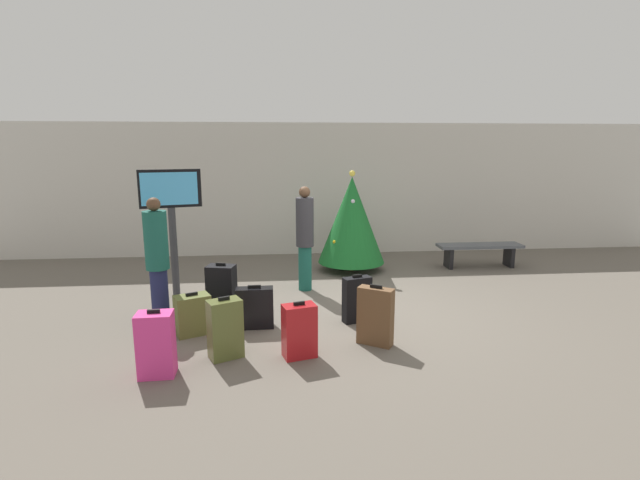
{
  "coord_description": "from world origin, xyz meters",
  "views": [
    {
      "loc": [
        -1.17,
        -6.56,
        2.45
      ],
      "look_at": [
        -0.46,
        1.11,
        0.9
      ],
      "focal_mm": 26.11,
      "sensor_mm": 36.0,
      "label": 1
    }
  ],
  "objects": [
    {
      "name": "holiday_tree",
      "position": [
        0.29,
        2.44,
        1.03
      ],
      "size": [
        1.32,
        1.32,
        2.0
      ],
      "color": "#4C3319",
      "rests_on": "ground_plane"
    },
    {
      "name": "suitcase_1",
      "position": [
        0.03,
        -1.15,
        0.37
      ],
      "size": [
        0.46,
        0.38,
        0.78
      ],
      "color": "brown",
      "rests_on": "ground_plane"
    },
    {
      "name": "traveller_1",
      "position": [
        -2.85,
        -0.07,
        0.94
      ],
      "size": [
        0.44,
        0.44,
        1.77
      ],
      "color": "#1E234C",
      "rests_on": "ground_plane"
    },
    {
      "name": "suitcase_7",
      "position": [
        -1.99,
        -0.03,
        0.39
      ],
      "size": [
        0.44,
        0.34,
        0.82
      ],
      "color": "black",
      "rests_on": "ground_plane"
    },
    {
      "name": "flight_info_kiosk",
      "position": [
        -2.88,
        1.11,
        1.49
      ],
      "size": [
        0.96,
        0.34,
        2.1
      ],
      "color": "#333338",
      "rests_on": "ground_plane"
    },
    {
      "name": "suitcase_0",
      "position": [
        -1.81,
        -1.35,
        0.35
      ],
      "size": [
        0.44,
        0.38,
        0.75
      ],
      "color": "#59602D",
      "rests_on": "ground_plane"
    },
    {
      "name": "suitcase_5",
      "position": [
        -2.5,
        -1.73,
        0.36
      ],
      "size": [
        0.39,
        0.28,
        0.75
      ],
      "color": "#E5388C",
      "rests_on": "ground_plane"
    },
    {
      "name": "suitcase_3",
      "position": [
        -1.5,
        -0.45,
        0.28
      ],
      "size": [
        0.51,
        0.21,
        0.61
      ],
      "color": "black",
      "rests_on": "ground_plane"
    },
    {
      "name": "suitcase_2",
      "position": [
        -2.31,
        -0.6,
        0.27
      ],
      "size": [
        0.52,
        0.44,
        0.57
      ],
      "color": "#59602D",
      "rests_on": "ground_plane"
    },
    {
      "name": "waiting_bench",
      "position": [
        2.97,
        2.44,
        0.37
      ],
      "size": [
        1.72,
        0.44,
        0.48
      ],
      "color": "#4C5159",
      "rests_on": "ground_plane"
    },
    {
      "name": "suitcase_6",
      "position": [
        -0.94,
        -1.41,
        0.32
      ],
      "size": [
        0.43,
        0.33,
        0.68
      ],
      "color": "#B2191E",
      "rests_on": "ground_plane"
    },
    {
      "name": "suitcase_4",
      "position": [
        -0.07,
        -0.36,
        0.33
      ],
      "size": [
        0.43,
        0.27,
        0.69
      ],
      "color": "black",
      "rests_on": "ground_plane"
    },
    {
      "name": "back_wall",
      "position": [
        0.0,
        4.09,
        1.49
      ],
      "size": [
        16.0,
        0.2,
        2.97
      ],
      "primitive_type": "cube",
      "color": "beige",
      "rests_on": "ground_plane"
    },
    {
      "name": "ground_plane",
      "position": [
        0.0,
        0.0,
        0.0
      ],
      "size": [
        16.0,
        16.0,
        0.0
      ],
      "primitive_type": "plane",
      "color": "#665E54"
    },
    {
      "name": "traveller_0",
      "position": [
        -0.71,
        1.21,
        0.96
      ],
      "size": [
        0.33,
        0.33,
        1.8
      ],
      "color": "#19594C",
      "rests_on": "ground_plane"
    }
  ]
}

